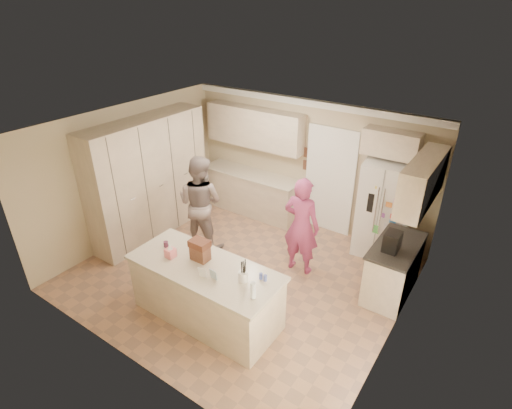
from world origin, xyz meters
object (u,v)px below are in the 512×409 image
Objects in this scene: refrigerator at (385,210)px; utensil_crock at (243,276)px; island_base at (206,293)px; coffee_maker at (392,242)px; dollhouse_body at (200,253)px; tissue_box at (170,253)px; teen_girl at (301,226)px; teen_boy at (200,203)px.

refrigerator is 3.22m from utensil_crock.
coffee_maker is at bearing 42.83° from island_base.
utensil_crock is 0.58× the size of dollhouse_body.
dollhouse_body is (0.40, 0.20, 0.04)m from tissue_box.
tissue_box is at bearing -130.19° from refrigerator.
island_base is 1.96m from teen_girl.
refrigerator is 12.00× the size of utensil_crock.
teen_boy reaches higher than utensil_crock.
coffee_maker is 2.32m from utensil_crock.
teen_girl is (0.57, 1.82, 0.44)m from island_base.
refrigerator is 0.99× the size of teen_boy.
refrigerator is 3.86m from tissue_box.
refrigerator is at bearing 60.85° from dollhouse_body.
teen_boy is 1.96m from teen_girl.
tissue_box is 1.75m from teen_boy.
island_base is (-1.55, -3.14, -0.46)m from refrigerator.
teen_boy is at bearing 132.93° from island_base.
dollhouse_body reaches higher than island_base.
refrigerator reaches higher than utensil_crock.
utensil_crock is at bearing -3.58° from dollhouse_body.
teen_boy is (-3.40, -0.45, -0.16)m from coffee_maker.
utensil_crock is at bearing -113.46° from refrigerator.
dollhouse_body reaches higher than utensil_crock.
utensil_crock is at bearing 89.47° from teen_girl.
teen_boy is at bearing 131.61° from dollhouse_body.
coffee_maker is 3.43m from teen_boy.
utensil_crock is 2.44m from teen_boy.
dollhouse_body is (-2.20, -1.80, -0.03)m from coffee_maker.
island_base is 14.67× the size of utensil_crock.
island_base is at bearing 10.30° from tissue_box.
dollhouse_body reaches higher than tissue_box.
utensil_crock is (-0.90, -3.09, 0.10)m from refrigerator.
coffee_maker is 1.15× the size of dollhouse_body.
coffee_maker is (0.50, -1.24, 0.17)m from refrigerator.
refrigerator reaches higher than teen_girl.
refrigerator is at bearing 63.79° from island_base.
coffee_maker is 2.87m from island_base.
teen_boy is 1.04× the size of teen_girl.
refrigerator is 6.92× the size of dollhouse_body.
island_base is 0.62m from dollhouse_body.
teen_boy is (-1.20, 1.35, -0.12)m from dollhouse_body.
utensil_crock is 0.09× the size of teen_girl.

